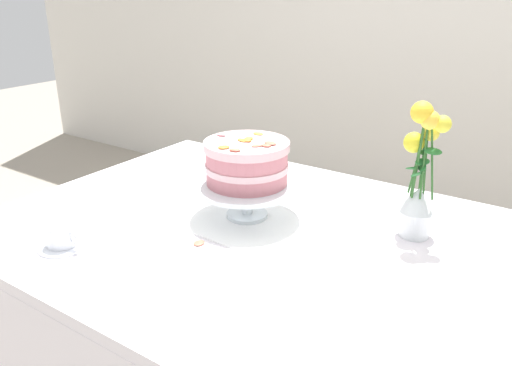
% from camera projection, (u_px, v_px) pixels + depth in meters
% --- Properties ---
extents(dining_table, '(1.40, 1.00, 0.74)m').
position_uv_depth(dining_table, '(258.00, 268.00, 1.30)').
color(dining_table, white).
rests_on(dining_table, ground).
extents(linen_napkin, '(0.34, 0.34, 0.00)m').
position_uv_depth(linen_napkin, '(247.00, 217.00, 1.37)').
color(linen_napkin, white).
rests_on(linen_napkin, dining_table).
extents(cake_stand, '(0.29, 0.29, 0.10)m').
position_uv_depth(cake_stand, '(247.00, 188.00, 1.34)').
color(cake_stand, silver).
rests_on(cake_stand, linen_napkin).
extents(layer_cake, '(0.22, 0.22, 0.12)m').
position_uv_depth(layer_cake, '(247.00, 162.00, 1.31)').
color(layer_cake, '#CC7A84').
rests_on(layer_cake, cake_stand).
extents(flower_vase, '(0.11, 0.10, 0.34)m').
position_uv_depth(flower_vase, '(420.00, 177.00, 1.22)').
color(flower_vase, silver).
rests_on(flower_vase, dining_table).
extents(teacup, '(0.12, 0.12, 0.06)m').
position_uv_depth(teacup, '(62.00, 237.00, 1.21)').
color(teacup, white).
rests_on(teacup, dining_table).
extents(loose_petal_0, '(0.03, 0.03, 0.00)m').
position_uv_depth(loose_petal_0, '(199.00, 243.00, 1.23)').
color(loose_petal_0, '#E56B51').
rests_on(loose_petal_0, dining_table).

